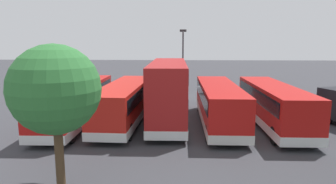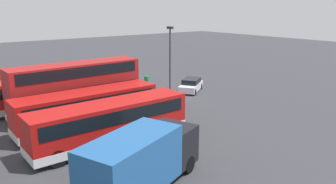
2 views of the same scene
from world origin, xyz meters
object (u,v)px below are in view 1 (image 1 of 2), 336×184
bus_double_decker_third (168,90)px  lamp_post_tall (183,58)px  bus_single_deck_fourth (125,102)px  car_hatchback_silver (172,87)px  waste_bin_yellow (118,90)px  bus_single_deck_second (219,103)px  bus_single_deck_near_end (273,104)px  bus_single_deck_fifth (77,102)px

bus_double_decker_third → lamp_post_tall: bearing=-96.8°
bus_single_deck_fourth → lamp_post_tall: (-4.35, -9.92, 2.72)m
car_hatchback_silver → lamp_post_tall: bearing=108.1°
bus_single_deck_fourth → waste_bin_yellow: bus_single_deck_fourth is taller
car_hatchback_silver → waste_bin_yellow: (6.19, 1.80, -0.22)m
bus_single_deck_second → bus_double_decker_third: bearing=-10.5°
bus_single_deck_near_end → bus_single_deck_second: 3.88m
bus_single_deck_near_end → bus_single_deck_fourth: (10.85, -0.24, -0.00)m
waste_bin_yellow → lamp_post_tall: bearing=163.5°
bus_single_deck_fifth → bus_single_deck_second: bearing=-179.8°
bus_double_decker_third → bus_single_deck_near_end: bearing=173.9°
bus_single_deck_fifth → lamp_post_tall: 13.13m
car_hatchback_silver → lamp_post_tall: (-1.31, 4.01, 3.64)m
bus_single_deck_fourth → bus_single_deck_fifth: same height
bus_single_deck_near_end → waste_bin_yellow: (13.99, -12.38, -1.15)m
bus_single_deck_fifth → car_hatchback_silver: size_ratio=2.75×
bus_single_deck_second → waste_bin_yellow: (10.12, -12.27, -1.15)m
bus_double_decker_third → car_hatchback_silver: (0.19, -13.37, -1.75)m
bus_single_deck_second → car_hatchback_silver: bus_single_deck_second is taller
bus_single_deck_fourth → bus_single_deck_fifth: (3.59, 0.17, 0.00)m
lamp_post_tall → car_hatchback_silver: bearing=-71.9°
bus_single_deck_fourth → car_hatchback_silver: bearing=-102.3°
waste_bin_yellow → bus_single_deck_fourth: bearing=104.5°
bus_single_deck_near_end → lamp_post_tall: lamp_post_tall is taller
bus_single_deck_second → lamp_post_tall: lamp_post_tall is taller
bus_single_deck_fifth → car_hatchback_silver: (-6.63, -14.11, -0.92)m
bus_single_deck_fourth → bus_double_decker_third: bearing=-170.1°
bus_single_deck_near_end → bus_single_deck_fifth: size_ratio=0.93×
bus_single_deck_fourth → car_hatchback_silver: (-3.04, -13.94, -0.92)m
bus_single_deck_near_end → bus_single_deck_fifth: 14.44m
bus_single_deck_second → lamp_post_tall: bearing=-75.4°
bus_single_deck_fourth → lamp_post_tall: size_ratio=1.52×
bus_single_deck_near_end → bus_double_decker_third: 7.70m
bus_single_deck_near_end → waste_bin_yellow: size_ratio=11.86×
car_hatchback_silver → waste_bin_yellow: size_ratio=4.63×
bus_double_decker_third → bus_single_deck_fourth: bus_double_decker_third is taller
bus_single_deck_fifth → waste_bin_yellow: bus_single_deck_fifth is taller
bus_single_deck_second → bus_single_deck_fourth: (6.97, -0.13, -0.00)m
bus_single_deck_second → bus_single_deck_near_end: bearing=178.3°
bus_single_deck_near_end → bus_single_deck_fourth: size_ratio=1.01×
bus_single_deck_fourth → waste_bin_yellow: size_ratio=11.74×
car_hatchback_silver → waste_bin_yellow: car_hatchback_silver is taller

